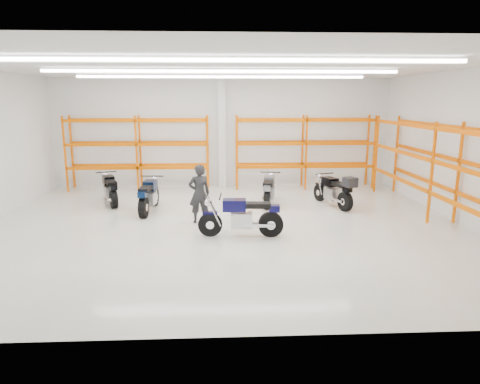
{
  "coord_description": "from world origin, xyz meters",
  "views": [
    {
      "loc": [
        -0.1,
        -12.02,
        3.62
      ],
      "look_at": [
        0.5,
        0.5,
        0.9
      ],
      "focal_mm": 32.0,
      "sensor_mm": 36.0,
      "label": 1
    }
  ],
  "objects_px": {
    "motorcycle_back_b": "(149,197)",
    "motorcycle_back_c": "(269,191)",
    "motorcycle_back_a": "(110,190)",
    "motorcycle_back_d": "(335,191)",
    "motorcycle_main": "(245,217)",
    "standing_man": "(199,194)",
    "structural_column": "(222,133)"
  },
  "relations": [
    {
      "from": "motorcycle_back_b",
      "to": "standing_man",
      "type": "xyz_separation_m",
      "value": [
        1.72,
        -1.27,
        0.36
      ]
    },
    {
      "from": "motorcycle_back_a",
      "to": "motorcycle_back_b",
      "type": "bearing_deg",
      "value": -38.09
    },
    {
      "from": "motorcycle_back_a",
      "to": "standing_man",
      "type": "distance_m",
      "value": 4.1
    },
    {
      "from": "motorcycle_back_d",
      "to": "standing_man",
      "type": "distance_m",
      "value": 4.86
    },
    {
      "from": "motorcycle_main",
      "to": "standing_man",
      "type": "bearing_deg",
      "value": 131.89
    },
    {
      "from": "structural_column",
      "to": "motorcycle_back_c",
      "type": "bearing_deg",
      "value": -64.07
    },
    {
      "from": "motorcycle_main",
      "to": "motorcycle_back_a",
      "type": "relative_size",
      "value": 1.11
    },
    {
      "from": "motorcycle_back_c",
      "to": "standing_man",
      "type": "bearing_deg",
      "value": -137.53
    },
    {
      "from": "motorcycle_back_b",
      "to": "structural_column",
      "type": "relative_size",
      "value": 0.5
    },
    {
      "from": "motorcycle_back_a",
      "to": "standing_man",
      "type": "height_order",
      "value": "standing_man"
    },
    {
      "from": "motorcycle_main",
      "to": "motorcycle_back_b",
      "type": "xyz_separation_m",
      "value": [
        -2.98,
        2.68,
        -0.01
      ]
    },
    {
      "from": "motorcycle_back_a",
      "to": "motorcycle_back_b",
      "type": "distance_m",
      "value": 1.95
    },
    {
      "from": "motorcycle_back_a",
      "to": "motorcycle_back_c",
      "type": "relative_size",
      "value": 0.95
    },
    {
      "from": "standing_man",
      "to": "motorcycle_back_c",
      "type": "bearing_deg",
      "value": -150.17
    },
    {
      "from": "motorcycle_back_d",
      "to": "motorcycle_back_c",
      "type": "bearing_deg",
      "value": 168.41
    },
    {
      "from": "motorcycle_back_a",
      "to": "standing_man",
      "type": "relative_size",
      "value": 1.17
    },
    {
      "from": "motorcycle_back_c",
      "to": "structural_column",
      "type": "distance_m",
      "value": 4.06
    },
    {
      "from": "standing_man",
      "to": "structural_column",
      "type": "height_order",
      "value": "structural_column"
    },
    {
      "from": "motorcycle_back_a",
      "to": "motorcycle_back_d",
      "type": "bearing_deg",
      "value": -5.94
    },
    {
      "from": "motorcycle_back_b",
      "to": "motorcycle_back_c",
      "type": "distance_m",
      "value": 4.12
    },
    {
      "from": "motorcycle_back_b",
      "to": "motorcycle_back_c",
      "type": "bearing_deg",
      "value": 11.94
    },
    {
      "from": "standing_man",
      "to": "motorcycle_back_a",
      "type": "bearing_deg",
      "value": -49.87
    },
    {
      "from": "motorcycle_main",
      "to": "structural_column",
      "type": "height_order",
      "value": "structural_column"
    },
    {
      "from": "motorcycle_back_d",
      "to": "motorcycle_back_b",
      "type": "bearing_deg",
      "value": -176.4
    },
    {
      "from": "motorcycle_main",
      "to": "motorcycle_back_d",
      "type": "height_order",
      "value": "motorcycle_back_d"
    },
    {
      "from": "motorcycle_back_c",
      "to": "motorcycle_back_d",
      "type": "xyz_separation_m",
      "value": [
        2.24,
        -0.46,
        0.06
      ]
    },
    {
      "from": "motorcycle_back_a",
      "to": "motorcycle_back_c",
      "type": "bearing_deg",
      "value": -3.63
    },
    {
      "from": "motorcycle_back_b",
      "to": "motorcycle_back_d",
      "type": "xyz_separation_m",
      "value": [
        6.27,
        0.39,
        0.04
      ]
    },
    {
      "from": "standing_man",
      "to": "structural_column",
      "type": "xyz_separation_m",
      "value": [
        0.72,
        5.41,
        1.37
      ]
    },
    {
      "from": "motorcycle_main",
      "to": "motorcycle_back_d",
      "type": "bearing_deg",
      "value": 43.05
    },
    {
      "from": "motorcycle_main",
      "to": "motorcycle_back_c",
      "type": "height_order",
      "value": "motorcycle_main"
    },
    {
      "from": "motorcycle_main",
      "to": "motorcycle_back_c",
      "type": "distance_m",
      "value": 3.68
    }
  ]
}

